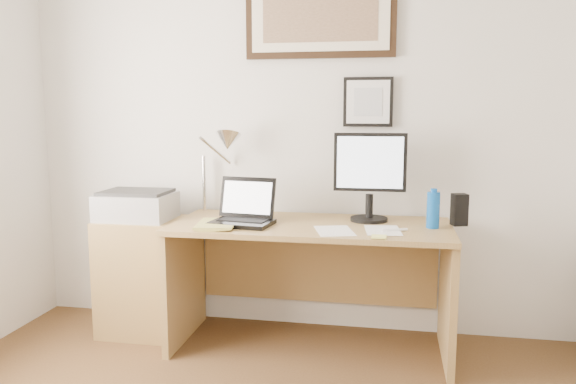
% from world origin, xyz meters
% --- Properties ---
extents(wall_back, '(3.50, 0.02, 2.50)m').
position_xyz_m(wall_back, '(0.00, 2.00, 1.25)').
color(wall_back, silver).
rests_on(wall_back, ground).
extents(side_cabinet, '(0.50, 0.40, 0.73)m').
position_xyz_m(side_cabinet, '(-0.92, 1.68, 0.36)').
color(side_cabinet, olive).
rests_on(side_cabinet, floor).
extents(water_bottle, '(0.07, 0.07, 0.20)m').
position_xyz_m(water_bottle, '(0.83, 1.64, 0.85)').
color(water_bottle, '#0D52AE').
rests_on(water_bottle, desk).
extents(bottle_cap, '(0.04, 0.04, 0.02)m').
position_xyz_m(bottle_cap, '(0.83, 1.64, 0.96)').
color(bottle_cap, '#0D52AE').
rests_on(bottle_cap, water_bottle).
extents(speaker, '(0.10, 0.09, 0.18)m').
position_xyz_m(speaker, '(0.99, 1.74, 0.84)').
color(speaker, black).
rests_on(speaker, desk).
extents(paper_sheet_a, '(0.26, 0.32, 0.00)m').
position_xyz_m(paper_sheet_a, '(0.30, 1.46, 0.75)').
color(paper_sheet_a, white).
rests_on(paper_sheet_a, desk).
extents(paper_sheet_b, '(0.22, 0.29, 0.00)m').
position_xyz_m(paper_sheet_b, '(0.56, 1.51, 0.75)').
color(paper_sheet_b, white).
rests_on(paper_sheet_b, desk).
extents(sticky_pad, '(0.08, 0.08, 0.01)m').
position_xyz_m(sticky_pad, '(0.55, 1.33, 0.76)').
color(sticky_pad, '#F9FF78').
rests_on(sticky_pad, desk).
extents(marker_pen, '(0.14, 0.06, 0.02)m').
position_xyz_m(marker_pen, '(0.63, 1.51, 0.76)').
color(marker_pen, white).
rests_on(marker_pen, desk).
extents(book, '(0.25, 0.32, 0.02)m').
position_xyz_m(book, '(-0.47, 1.45, 0.76)').
color(book, '#BEB859').
rests_on(book, desk).
extents(desk, '(1.60, 0.70, 0.75)m').
position_xyz_m(desk, '(0.15, 1.72, 0.51)').
color(desk, olive).
rests_on(desk, floor).
extents(laptop, '(0.37, 0.34, 0.26)m').
position_xyz_m(laptop, '(-0.23, 1.57, 0.81)').
color(laptop, black).
rests_on(laptop, desk).
extents(lcd_monitor, '(0.42, 0.22, 0.52)m').
position_xyz_m(lcd_monitor, '(0.48, 1.77, 1.04)').
color(lcd_monitor, black).
rests_on(lcd_monitor, desk).
extents(printer, '(0.44, 0.34, 0.18)m').
position_xyz_m(printer, '(-0.95, 1.68, 0.82)').
color(printer, '#A0A0A3').
rests_on(printer, side_cabinet).
extents(desk_lamp, '(0.29, 0.27, 0.53)m').
position_xyz_m(desk_lamp, '(-0.41, 1.81, 1.19)').
color(desk_lamp, silver).
rests_on(desk_lamp, desk).
extents(picture_large, '(0.92, 0.04, 0.47)m').
position_xyz_m(picture_large, '(0.15, 1.97, 1.95)').
color(picture_large, black).
rests_on(picture_large, wall_back).
extents(picture_small, '(0.30, 0.03, 0.30)m').
position_xyz_m(picture_small, '(0.45, 1.97, 1.45)').
color(picture_small, black).
rests_on(picture_small, wall_back).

